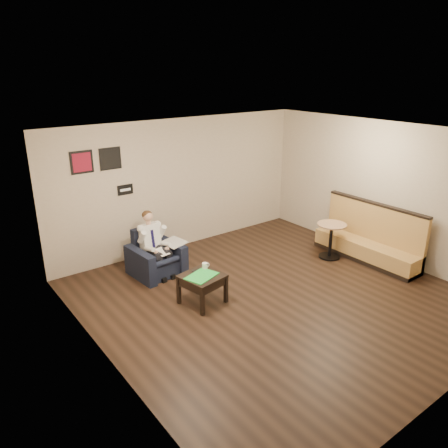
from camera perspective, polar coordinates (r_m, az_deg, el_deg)
ground at (r=7.77m, az=6.67°, el=-9.48°), size 6.00×6.00×0.00m
wall_back at (r=9.46m, az=-5.61°, el=5.19°), size 6.00×0.02×2.80m
wall_left at (r=5.66m, az=-15.48°, el=-5.91°), size 0.02×6.00×2.80m
wall_right at (r=9.44m, az=20.39°, el=3.99°), size 0.02×6.00×2.80m
ceiling at (r=6.84m, az=7.62°, el=11.40°), size 6.00×6.00×0.02m
seating_sign at (r=8.84m, az=-12.77°, el=4.39°), size 0.32×0.02×0.20m
art_print_left at (r=8.40m, az=-18.09°, el=7.68°), size 0.42×0.03×0.42m
art_print_right at (r=8.59m, az=-14.63°, el=8.27°), size 0.42×0.03×0.42m
armchair at (r=8.45m, az=-8.88°, el=-3.79°), size 0.95×0.95×0.86m
seated_man at (r=8.30m, az=-8.51°, el=-3.03°), size 0.62×0.88×1.18m
lap_papers at (r=8.25m, az=-8.13°, el=-3.61°), size 0.24×0.31×0.01m
newspaper at (r=8.50m, az=-6.56°, el=-2.40°), size 0.43×0.51×0.01m
side_table at (r=7.44m, az=-2.85°, el=-8.48°), size 0.74×0.74×0.52m
green_folder at (r=7.28m, az=-2.95°, el=-6.80°), size 0.61×0.51×0.01m
coffee_mug at (r=7.51m, az=-2.52°, el=-5.49°), size 0.11×0.11×0.11m
smartphone at (r=7.47m, az=-3.57°, el=-6.09°), size 0.16×0.08×0.01m
banquette at (r=9.37m, az=18.26°, el=-1.14°), size 0.54×2.29×1.17m
cafe_table at (r=9.35m, az=13.75°, el=-2.13°), size 0.72×0.72×0.74m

